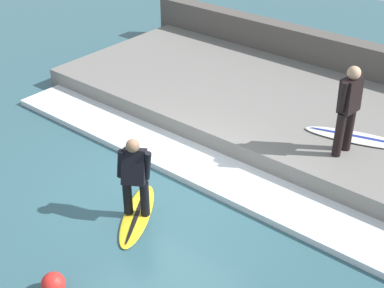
{
  "coord_description": "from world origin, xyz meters",
  "views": [
    {
      "loc": [
        -5.78,
        -5.28,
        5.76
      ],
      "look_at": [
        0.66,
        0.0,
        0.7
      ],
      "focal_mm": 50.0,
      "sensor_mm": 36.0,
      "label": 1
    }
  ],
  "objects_px": {
    "surfboard_riding": "(137,215)",
    "surfer_waiting_near": "(348,106)",
    "surfer_riding": "(135,174)",
    "surfboard_waiting_near": "(358,138)",
    "marker_buoy": "(53,284)"
  },
  "relations": [
    {
      "from": "surfboard_riding",
      "to": "surfer_riding",
      "type": "distance_m",
      "value": 0.84
    },
    {
      "from": "marker_buoy",
      "to": "surfboard_riding",
      "type": "bearing_deg",
      "value": 8.65
    },
    {
      "from": "surfboard_riding",
      "to": "marker_buoy",
      "type": "height_order",
      "value": "marker_buoy"
    },
    {
      "from": "surfboard_riding",
      "to": "surfer_riding",
      "type": "xyz_separation_m",
      "value": [
        -0.0,
        0.0,
        0.84
      ]
    },
    {
      "from": "surfboard_riding",
      "to": "surfer_riding",
      "type": "height_order",
      "value": "surfer_riding"
    },
    {
      "from": "surfboard_riding",
      "to": "surfer_waiting_near",
      "type": "xyz_separation_m",
      "value": [
        3.36,
        -2.03,
        1.4
      ]
    },
    {
      "from": "surfboard_riding",
      "to": "marker_buoy",
      "type": "bearing_deg",
      "value": -171.35
    },
    {
      "from": "surfer_waiting_near",
      "to": "surfboard_waiting_near",
      "type": "relative_size",
      "value": 0.81
    },
    {
      "from": "surfer_waiting_near",
      "to": "marker_buoy",
      "type": "bearing_deg",
      "value": 162.1
    },
    {
      "from": "surfboard_riding",
      "to": "surfboard_waiting_near",
      "type": "relative_size",
      "value": 0.81
    },
    {
      "from": "marker_buoy",
      "to": "surfer_waiting_near",
      "type": "bearing_deg",
      "value": -17.9
    },
    {
      "from": "surfer_riding",
      "to": "marker_buoy",
      "type": "relative_size",
      "value": 4.18
    },
    {
      "from": "surfer_riding",
      "to": "surfer_waiting_near",
      "type": "xyz_separation_m",
      "value": [
        3.36,
        -2.03,
        0.56
      ]
    },
    {
      "from": "surfboard_riding",
      "to": "surfer_waiting_near",
      "type": "bearing_deg",
      "value": -31.09
    },
    {
      "from": "surfboard_riding",
      "to": "surfer_waiting_near",
      "type": "distance_m",
      "value": 4.17
    }
  ]
}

